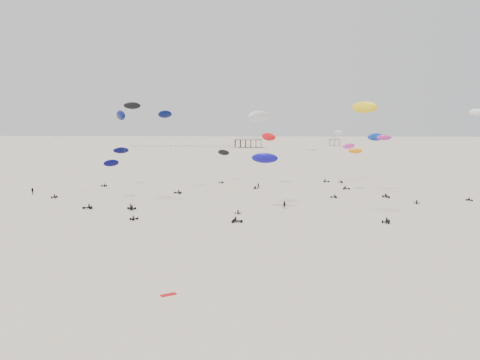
# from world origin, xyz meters

# --- Properties ---
(ground_plane) EXTENTS (900.00, 900.00, 0.00)m
(ground_plane) POSITION_xyz_m (0.00, 200.00, 0.00)
(ground_plane) COLOR beige
(pavilion_main) EXTENTS (21.00, 13.00, 9.80)m
(pavilion_main) POSITION_xyz_m (-10.00, 350.00, 4.22)
(pavilion_main) COLOR brown
(pavilion_main) RESTS_ON ground
(pavilion_small) EXTENTS (9.00, 7.00, 8.00)m
(pavilion_small) POSITION_xyz_m (60.00, 380.00, 3.49)
(pavilion_small) COLOR brown
(pavilion_small) RESTS_ON ground
(pier_fence) EXTENTS (80.20, 0.20, 1.50)m
(pier_fence) POSITION_xyz_m (-62.00, 350.00, 0.77)
(pier_fence) COLOR black
(pier_fence) RESTS_ON ground
(rig_0) EXTENTS (4.88, 11.70, 17.02)m
(rig_0) POSITION_xyz_m (35.37, 117.51, 11.66)
(rig_0) COLOR black
(rig_0) RESTS_ON ground
(rig_1) EXTENTS (4.48, 10.05, 14.36)m
(rig_1) POSITION_xyz_m (-49.63, 108.92, 8.21)
(rig_1) COLOR black
(rig_1) RESTS_ON ground
(rig_2) EXTENTS (8.75, 15.27, 17.72)m
(rig_2) POSITION_xyz_m (27.07, 119.07, 10.12)
(rig_2) COLOR black
(rig_2) RESTS_ON ground
(rig_3) EXTENTS (8.10, 14.71, 19.29)m
(rig_3) POSITION_xyz_m (37.27, 110.27, 11.07)
(rig_3) COLOR black
(rig_3) RESTS_ON ground
(rig_4) EXTENTS (10.05, 17.10, 26.22)m
(rig_4) POSITION_xyz_m (60.86, 118.53, 17.87)
(rig_4) COLOR black
(rig_4) RESTS_ON ground
(rig_5) EXTENTS (6.92, 16.26, 26.00)m
(rig_5) POSITION_xyz_m (-23.19, 89.28, 16.73)
(rig_5) COLOR black
(rig_5) RESTS_ON ground
(rig_6) EXTENTS (9.24, 12.03, 13.99)m
(rig_6) POSITION_xyz_m (34.05, 147.41, 8.10)
(rig_6) COLOR black
(rig_6) RESTS_ON ground
(rig_7) EXTENTS (6.35, 10.65, 13.11)m
(rig_7) POSITION_xyz_m (22.55, 145.40, 5.35)
(rig_7) COLOR black
(rig_7) RESTS_ON ground
(rig_8) EXTENTS (7.46, 14.85, 17.71)m
(rig_8) POSITION_xyz_m (5.57, 134.04, 13.47)
(rig_8) COLOR black
(rig_8) RESTS_ON ground
(rig_9) EXTENTS (4.87, 8.66, 10.93)m
(rig_9) POSITION_xyz_m (-8.78, 141.29, 8.12)
(rig_9) COLOR black
(rig_9) RESTS_ON ground
(rig_10) EXTENTS (7.56, 7.55, 12.11)m
(rig_10) POSITION_xyz_m (-40.00, 130.18, 8.84)
(rig_10) COLOR black
(rig_10) RESTS_ON ground
(rig_11) EXTENTS (3.33, 17.43, 20.73)m
(rig_11) POSITION_xyz_m (27.98, 133.40, 9.82)
(rig_11) COLOR black
(rig_11) RESTS_ON ground
(rig_12) EXTENTS (4.11, 17.72, 16.47)m
(rig_12) POSITION_xyz_m (-33.59, 100.11, 6.31)
(rig_12) COLOR black
(rig_12) RESTS_ON ground
(rig_13) EXTENTS (8.06, 10.49, 22.75)m
(rig_13) POSITION_xyz_m (-22.13, 119.27, 17.23)
(rig_13) COLOR black
(rig_13) RESTS_ON ground
(rig_14) EXTENTS (9.44, 16.57, 17.67)m
(rig_14) POSITION_xyz_m (4.38, 89.86, 9.77)
(rig_14) COLOR black
(rig_14) RESTS_ON ground
(rig_15) EXTENTS (7.55, 11.04, 22.15)m
(rig_15) POSITION_xyz_m (3.42, 93.39, 18.98)
(rig_15) COLOR black
(rig_15) RESTS_ON ground
(rig_16) EXTENTS (8.16, 6.34, 23.22)m
(rig_16) POSITION_xyz_m (25.21, 81.68, 17.76)
(rig_16) COLOR black
(rig_16) RESTS_ON ground
(rig_17) EXTENTS (7.32, 10.61, 22.02)m
(rig_17) POSITION_xyz_m (-27.37, 95.58, 17.22)
(rig_17) COLOR black
(rig_17) RESTS_ON ground
(spectator_0) EXTENTS (0.84, 0.82, 1.91)m
(spectator_0) POSITION_xyz_m (-23.91, 88.57, 0.00)
(spectator_0) COLOR black
(spectator_0) RESTS_ON ground
(spectator_1) EXTENTS (0.99, 0.61, 1.96)m
(spectator_1) POSITION_xyz_m (9.65, 93.28, 0.00)
(spectator_1) COLOR black
(spectator_1) RESTS_ON ground
(spectator_2) EXTENTS (1.44, 1.05, 2.19)m
(spectator_2) POSITION_xyz_m (-57.07, 110.17, 0.00)
(spectator_2) COLOR black
(spectator_2) RESTS_ON ground
(spectator_3) EXTENTS (0.72, 0.50, 1.98)m
(spectator_3) POSITION_xyz_m (3.05, 124.65, 0.00)
(spectator_3) COLOR black
(spectator_3) RESTS_ON ground
(grounded_kite_b) EXTENTS (1.89, 1.58, 0.07)m
(grounded_kite_b) POSITION_xyz_m (-4.97, 39.60, 0.00)
(grounded_kite_b) COLOR #BA0B0C
(grounded_kite_b) RESTS_ON ground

